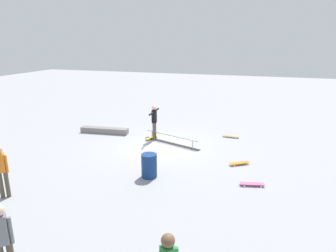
% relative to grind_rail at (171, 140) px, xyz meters
% --- Properties ---
extents(ground_plane, '(60.00, 60.00, 0.00)m').
position_rel_grind_rail_xyz_m(ground_plane, '(0.30, 0.35, -0.18)').
color(ground_plane, '#9E9EA3').
extents(grind_rail, '(2.99, 1.23, 0.42)m').
position_rel_grind_rail_xyz_m(grind_rail, '(0.00, 0.00, 0.00)').
color(grind_rail, black).
rests_on(grind_rail, ground_plane).
extents(skate_ledge, '(2.55, 0.67, 0.29)m').
position_rel_grind_rail_xyz_m(skate_ledge, '(3.81, -0.52, -0.04)').
color(skate_ledge, gray).
rests_on(skate_ledge, ground_plane).
extents(skater_main, '(0.24, 1.39, 1.72)m').
position_rel_grind_rail_xyz_m(skater_main, '(0.94, -0.29, 0.82)').
color(skater_main, brown).
rests_on(skater_main, ground_plane).
extents(skateboard_main, '(0.47, 0.82, 0.09)m').
position_rel_grind_rail_xyz_m(skateboard_main, '(1.11, -0.39, -0.11)').
color(skateboard_main, yellow).
rests_on(skateboard_main, ground_plane).
extents(bystander_orange_shirt, '(0.35, 0.29, 1.67)m').
position_rel_grind_rail_xyz_m(bystander_orange_shirt, '(3.41, 6.27, 0.76)').
color(bystander_orange_shirt, brown).
rests_on(bystander_orange_shirt, ground_plane).
extents(bystander_grey_shirt, '(0.33, 0.32, 1.72)m').
position_rel_grind_rail_xyz_m(bystander_grey_shirt, '(0.68, 8.86, 0.79)').
color(bystander_grey_shirt, brown).
rests_on(bystander_grey_shirt, ground_plane).
extents(loose_skateboard_orange, '(0.78, 0.61, 0.09)m').
position_rel_grind_rail_xyz_m(loose_skateboard_orange, '(-3.26, 1.55, -0.11)').
color(loose_skateboard_orange, orange).
rests_on(loose_skateboard_orange, ground_plane).
extents(loose_skateboard_natural, '(0.81, 0.29, 0.09)m').
position_rel_grind_rail_xyz_m(loose_skateboard_natural, '(-2.57, -1.78, -0.11)').
color(loose_skateboard_natural, tan).
rests_on(loose_skateboard_natural, ground_plane).
extents(loose_skateboard_pink, '(0.82, 0.39, 0.09)m').
position_rel_grind_rail_xyz_m(loose_skateboard_pink, '(-3.80, 3.19, -0.11)').
color(loose_skateboard_pink, '#E05993').
rests_on(loose_skateboard_pink, ground_plane).
extents(trash_bin, '(0.55, 0.55, 0.85)m').
position_rel_grind_rail_xyz_m(trash_bin, '(-0.29, 3.59, 0.24)').
color(trash_bin, navy).
rests_on(trash_bin, ground_plane).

